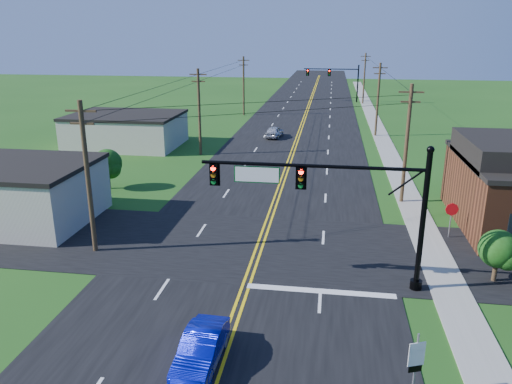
% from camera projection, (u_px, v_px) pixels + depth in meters
% --- Properties ---
extents(ground, '(260.00, 260.00, 0.00)m').
position_uv_depth(ground, '(211.00, 373.00, 19.20)').
color(ground, '#1B4614').
rests_on(ground, ground).
extents(road_main, '(16.00, 220.00, 0.04)m').
position_uv_depth(road_main, '(299.00, 131.00, 66.26)').
color(road_main, black).
rests_on(road_main, ground).
extents(road_cross, '(70.00, 10.00, 0.04)m').
position_uv_depth(road_cross, '(257.00, 247.00, 30.49)').
color(road_cross, black).
rests_on(road_cross, ground).
extents(sidewalk, '(2.00, 160.00, 0.08)m').
position_uv_depth(sidewalk, '(387.00, 150.00, 55.36)').
color(sidewalk, gray).
rests_on(sidewalk, ground).
extents(signal_mast_main, '(11.30, 0.60, 7.48)m').
position_uv_depth(signal_mast_main, '(332.00, 197.00, 24.66)').
color(signal_mast_main, black).
rests_on(signal_mast_main, ground).
extents(signal_mast_far, '(10.98, 0.60, 7.48)m').
position_uv_depth(signal_mast_far, '(334.00, 77.00, 92.50)').
color(signal_mast_far, black).
rests_on(signal_mast_far, ground).
extents(cream_bldg_near, '(10.20, 8.20, 4.10)m').
position_uv_depth(cream_bldg_near, '(16.00, 192.00, 34.15)').
color(cream_bldg_near, beige).
rests_on(cream_bldg_near, ground).
extents(cream_bldg_far, '(12.20, 9.20, 3.70)m').
position_uv_depth(cream_bldg_far, '(126.00, 130.00, 57.09)').
color(cream_bldg_far, beige).
rests_on(cream_bldg_far, ground).
extents(utility_pole_left_a, '(1.80, 0.28, 9.00)m').
position_uv_depth(utility_pole_left_a, '(88.00, 175.00, 28.51)').
color(utility_pole_left_a, '#3E2A1C').
rests_on(utility_pole_left_a, ground).
extents(utility_pole_left_b, '(1.80, 0.28, 9.00)m').
position_uv_depth(utility_pole_left_b, '(199.00, 110.00, 52.05)').
color(utility_pole_left_b, '#3E2A1C').
rests_on(utility_pole_left_b, ground).
extents(utility_pole_left_c, '(1.80, 0.28, 9.00)m').
position_uv_depth(utility_pole_left_c, '(244.00, 85.00, 77.47)').
color(utility_pole_left_c, '#3E2A1C').
rests_on(utility_pole_left_c, ground).
extents(utility_pole_right_a, '(1.80, 0.28, 9.00)m').
position_uv_depth(utility_pole_right_a, '(407.00, 142.00, 37.08)').
color(utility_pole_right_a, '#3E2A1C').
rests_on(utility_pole_right_a, ground).
extents(utility_pole_right_b, '(1.80, 0.28, 9.00)m').
position_uv_depth(utility_pole_right_b, '(378.00, 98.00, 61.56)').
color(utility_pole_right_b, '#3E2A1C').
rests_on(utility_pole_right_b, ground).
extents(utility_pole_right_c, '(1.80, 0.28, 9.00)m').
position_uv_depth(utility_pole_right_c, '(364.00, 77.00, 89.80)').
color(utility_pole_right_c, '#3E2A1C').
rests_on(utility_pole_right_c, ground).
extents(tree_right_back, '(3.00, 3.00, 4.10)m').
position_uv_depth(tree_right_back, '(476.00, 160.00, 40.62)').
color(tree_right_back, '#3E2A1C').
rests_on(tree_right_back, ground).
extents(shrub_corner, '(2.00, 2.00, 2.86)m').
position_uv_depth(shrub_corner, '(498.00, 249.00, 25.74)').
color(shrub_corner, '#3E2A1C').
rests_on(shrub_corner, ground).
extents(tree_left, '(2.40, 2.40, 3.37)m').
position_uv_depth(tree_left, '(107.00, 164.00, 41.23)').
color(tree_left, '#3E2A1C').
rests_on(tree_left, ground).
extents(blue_car, '(1.55, 4.14, 1.35)m').
position_uv_depth(blue_car, '(201.00, 350.00, 19.51)').
color(blue_car, '#070FA7').
rests_on(blue_car, ground).
extents(distant_car, '(2.16, 4.24, 1.38)m').
position_uv_depth(distant_car, '(274.00, 132.00, 61.86)').
color(distant_car, silver).
rests_on(distant_car, ground).
extents(route_sign, '(0.60, 0.26, 2.51)m').
position_uv_depth(route_sign, '(416.00, 360.00, 17.67)').
color(route_sign, slate).
rests_on(route_sign, ground).
extents(stop_sign, '(0.83, 0.12, 2.34)m').
position_uv_depth(stop_sign, '(451.00, 213.00, 31.34)').
color(stop_sign, slate).
rests_on(stop_sign, ground).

